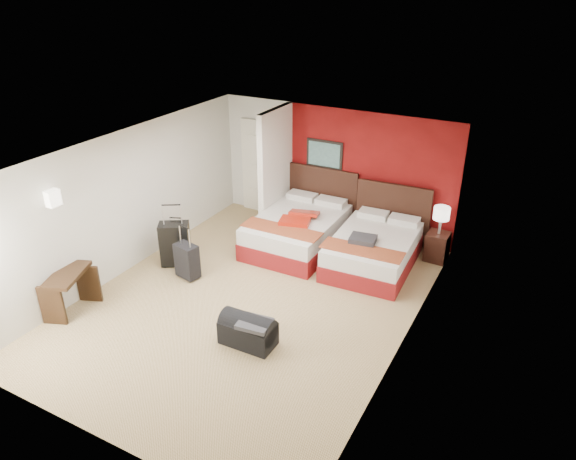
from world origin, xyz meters
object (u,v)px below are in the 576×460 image
Objects in this scene: table_lamp at (441,221)px; suitcase_navy at (179,248)px; red_suitcase_open at (300,218)px; suitcase_charcoal at (187,262)px; bed_left at (297,232)px; duffel_bag at (248,332)px; desk at (71,293)px; suitcase_black at (175,245)px; nightstand at (437,247)px; bed_right at (373,251)px.

suitcase_navy is (-4.21, -2.26, -0.55)m from table_lamp.
red_suitcase_open is at bearing 17.40° from suitcase_navy.
suitcase_charcoal is (-1.25, -1.84, -0.38)m from red_suitcase_open.
duffel_bag is (0.75, -3.01, -0.12)m from bed_left.
desk is (-2.10, -3.63, 0.04)m from bed_left.
suitcase_black is at bearing -149.70° from table_lamp.
bed_left is 0.39m from red_suitcase_open.
bed_left is 2.26m from suitcase_navy.
desk reaches higher than nightstand.
suitcase_black is (-1.72, -1.57, -0.28)m from red_suitcase_open.
table_lamp is 4.58m from suitcase_charcoal.
bed_right is (1.55, -0.02, -0.02)m from bed_left.
red_suitcase_open is 2.25m from suitcase_charcoal.
bed_left is at bearing 38.18° from desk.
duffel_bag is (1.91, -1.07, -0.10)m from suitcase_charcoal.
suitcase_charcoal is 2.19m from duffel_bag.
suitcase_navy reaches higher than duffel_bag.
suitcase_black is at bearing 162.70° from suitcase_charcoal.
table_lamp is 4.81m from suitcase_navy.
red_suitcase_open reaches higher than bed_right.
bed_right is at bearing -141.32° from table_lamp.
suitcase_black is 1.56× the size of suitcase_navy.
suitcase_charcoal is at bearing 38.99° from desk.
suitcase_black reaches higher than bed_left.
suitcase_navy is at bearing -151.79° from table_lamp.
table_lamp reaches higher than bed_right.
nightstand reaches higher than suitcase_navy.
bed_right is 3.79× the size of table_lamp.
red_suitcase_open is at bearing 36.30° from desk.
nightstand is at bearing 0.00° from table_lamp.
suitcase_navy is 2.16m from desk.
suitcase_navy is at bearing -149.97° from nightstand.
desk reaches higher than bed_right.
suitcase_black is (-4.14, -2.42, -0.41)m from table_lamp.
nightstand is at bearing 35.94° from bed_right.
red_suitcase_open is 2.57m from table_lamp.
nightstand is at bearing 16.25° from bed_left.
table_lamp is 1.03× the size of suitcase_navy.
red_suitcase_open is 3.02m from duffel_bag.
table_lamp reaches higher than duffel_bag.
suitcase_black is (-4.14, -2.42, 0.12)m from nightstand.
nightstand is 4.78m from suitcase_navy.
desk is (-0.48, -1.96, -0.04)m from suitcase_black.
table_lamp reaches higher than bed_left.
red_suitcase_open is at bearing -45.37° from bed_left.
suitcase_navy is at bearing 153.68° from suitcase_charcoal.
bed_right is 2.50× the size of suitcase_black.
suitcase_black is at bearing -152.11° from red_suitcase_open.
red_suitcase_open is (0.10, -0.10, 0.36)m from bed_left.
bed_right is 1.24m from nightstand.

